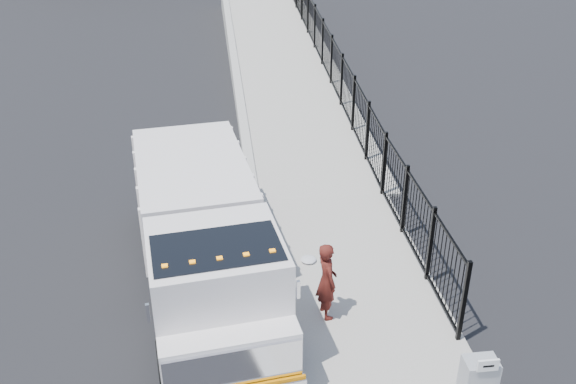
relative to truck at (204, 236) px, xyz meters
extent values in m
plane|color=black|center=(1.32, -0.26, -1.48)|extent=(120.00, 120.00, 0.00)
cube|color=#9E998E|center=(3.25, -2.26, -1.42)|extent=(3.55, 12.00, 0.12)
cube|color=#ADAAA3|center=(1.32, -2.26, -1.40)|extent=(0.30, 12.00, 0.16)
cube|color=#9E998E|center=(3.45, 15.74, -1.48)|extent=(3.95, 24.06, 3.19)
cube|color=black|center=(4.87, 11.74, -0.58)|extent=(0.10, 28.00, 1.80)
cube|color=black|center=(-0.05, 0.38, -0.92)|extent=(1.86, 6.93, 0.22)
cube|color=white|center=(0.24, -1.92, 0.09)|extent=(2.63, 2.50, 2.02)
cube|color=white|center=(0.40, -3.17, -0.42)|extent=(2.44, 1.00, 1.01)
cube|color=silver|center=(0.45, -3.54, -0.42)|extent=(2.31, 0.37, 0.86)
cube|color=black|center=(0.27, -2.17, 0.69)|extent=(2.37, 1.58, 0.86)
cube|color=white|center=(-0.21, 1.68, 0.09)|extent=(2.93, 4.51, 1.72)
cube|color=silver|center=(-0.88, -3.08, 0.54)|extent=(0.07, 0.07, 0.35)
cube|color=silver|center=(1.62, -2.76, 0.54)|extent=(0.07, 0.07, 0.35)
cube|color=orange|center=(-0.58, -2.63, 1.12)|extent=(0.11, 0.09, 0.06)
cube|color=orange|center=(-0.13, -2.58, 1.12)|extent=(0.11, 0.09, 0.06)
cube|color=orange|center=(0.32, -2.52, 1.12)|extent=(0.11, 0.09, 0.06)
cube|color=orange|center=(0.77, -2.46, 1.12)|extent=(0.11, 0.09, 0.06)
cube|color=orange|center=(1.22, -2.41, 1.12)|extent=(0.11, 0.09, 0.06)
cylinder|color=black|center=(-0.72, -2.75, -0.97)|extent=(0.45, 1.04, 1.01)
cylinder|color=black|center=(1.38, -2.49, -0.97)|extent=(0.45, 1.04, 1.01)
cylinder|color=black|center=(-1.34, 2.15, -0.97)|extent=(0.45, 1.04, 1.01)
cylinder|color=black|center=(0.76, 2.42, -0.97)|extent=(0.45, 1.04, 1.01)
cylinder|color=black|center=(-1.48, 3.25, -0.97)|extent=(0.45, 1.04, 1.01)
cylinder|color=black|center=(0.62, 3.52, -0.97)|extent=(0.45, 1.04, 1.01)
imported|color=#4F1812|center=(2.42, -1.19, -0.50)|extent=(0.52, 0.69, 1.72)
cube|color=white|center=(4.42, -4.36, 0.00)|extent=(0.35, 0.04, 0.22)
ellipsoid|color=silver|center=(2.35, 0.75, -1.31)|extent=(0.37, 0.37, 0.09)
camera|label=1|loc=(0.37, -11.46, 7.24)|focal=40.00mm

